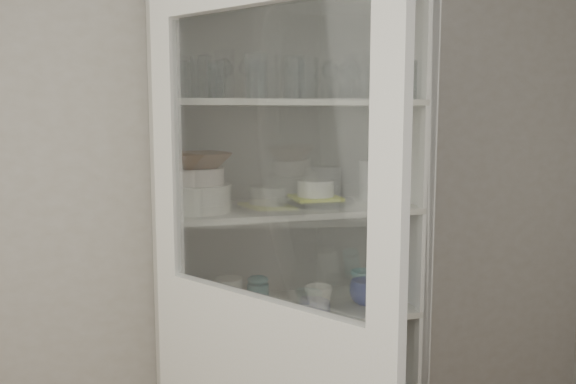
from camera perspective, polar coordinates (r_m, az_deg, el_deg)
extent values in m
cube|color=#A7A194|center=(2.50, -5.87, 0.21)|extent=(3.60, 0.02, 2.60)
cube|color=silver|center=(2.29, -11.78, -6.96)|extent=(0.03, 0.45, 2.10)
cube|color=silver|center=(2.56, 10.51, -5.41)|extent=(0.03, 0.45, 2.10)
cube|color=gray|center=(2.58, -1.35, -5.19)|extent=(1.00, 0.03, 2.10)
cube|color=beige|center=(2.42, 0.10, -10.94)|extent=(0.94, 0.42, 0.02)
cube|color=beige|center=(2.33, 0.11, -1.55)|extent=(0.94, 0.42, 0.02)
cube|color=beige|center=(2.30, 0.11, 8.34)|extent=(0.94, 0.42, 0.02)
cube|color=silver|center=(1.96, -11.19, 3.95)|extent=(0.08, 0.10, 0.80)
cube|color=silver|center=(1.42, 9.48, 2.65)|extent=(0.08, 0.10, 0.80)
cube|color=silver|center=(1.67, -2.53, 3.46)|extent=(0.40, 0.61, 0.78)
cylinder|color=silver|center=(2.11, -9.92, 10.29)|extent=(0.06, 0.06, 0.12)
cylinder|color=silver|center=(2.11, -6.75, 10.38)|extent=(0.08, 0.08, 0.13)
cylinder|color=silver|center=(2.12, -2.99, 10.78)|extent=(0.10, 0.10, 0.15)
cylinder|color=silver|center=(2.17, 1.90, 10.57)|extent=(0.09, 0.09, 0.14)
cylinder|color=silver|center=(2.19, 0.62, 10.66)|extent=(0.09, 0.09, 0.15)
cylinder|color=silver|center=(2.33, 10.16, 10.17)|extent=(0.08, 0.08, 0.14)
cylinder|color=silver|center=(2.32, 11.09, 10.23)|extent=(0.09, 0.09, 0.14)
cylinder|color=silver|center=(2.23, -6.73, 10.19)|extent=(0.07, 0.07, 0.12)
cylinder|color=silver|center=(2.23, -8.11, 10.55)|extent=(0.10, 0.10, 0.15)
cylinder|color=silver|center=(2.27, -2.85, 10.37)|extent=(0.09, 0.09, 0.14)
cylinder|color=white|center=(2.21, -8.40, -0.55)|extent=(0.24, 0.24, 0.10)
cylinder|color=white|center=(2.36, -9.55, -0.41)|extent=(0.23, 0.23, 0.07)
cylinder|color=white|center=(2.20, -8.44, 1.47)|extent=(0.24, 0.24, 0.06)
imported|color=#55351F|center=(2.19, -8.47, 2.96)|extent=(0.28, 0.28, 0.06)
cylinder|color=silver|center=(2.38, 2.60, -0.89)|extent=(0.31, 0.31, 0.02)
cube|color=yellow|center=(2.37, 2.60, -0.54)|extent=(0.18, 0.18, 0.01)
cylinder|color=white|center=(2.37, 2.61, 0.36)|extent=(0.18, 0.18, 0.06)
cylinder|color=silver|center=(2.50, 8.23, 1.10)|extent=(0.14, 0.14, 0.16)
imported|color=navy|center=(2.46, 7.20, -9.27)|extent=(0.15, 0.15, 0.10)
imported|color=#22727D|center=(2.58, 7.11, -8.41)|extent=(0.12, 0.12, 0.10)
imported|color=white|center=(2.35, 2.87, -9.98)|extent=(0.13, 0.13, 0.10)
cylinder|color=#22727D|center=(2.44, -2.81, -9.53)|extent=(0.08, 0.08, 0.08)
ellipsoid|color=#22727D|center=(2.42, -2.82, -8.39)|extent=(0.08, 0.08, 0.02)
cylinder|color=#B4B4B7|center=(2.29, -3.92, -11.23)|extent=(0.10, 0.10, 0.04)
cylinder|color=white|center=(2.39, -5.53, -9.45)|extent=(0.12, 0.12, 0.12)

